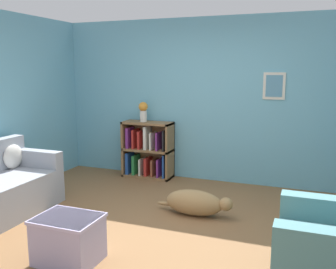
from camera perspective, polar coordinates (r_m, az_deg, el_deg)
ground_plane at (r=4.29m, az=-1.98°, el=-14.84°), size 14.00×14.00×0.00m
wall_back at (r=6.05m, az=6.34°, el=5.17°), size 5.60×0.13×2.60m
bookshelf at (r=6.30m, az=-3.18°, el=-2.47°), size 0.83×0.35×0.94m
coffee_table at (r=3.76m, az=-14.93°, el=-14.99°), size 0.59×0.47×0.44m
dog at (r=4.73m, az=4.24°, el=-10.32°), size 1.00×0.29×0.32m
vase at (r=6.19m, az=-3.80°, el=3.65°), size 0.15×0.15×0.33m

